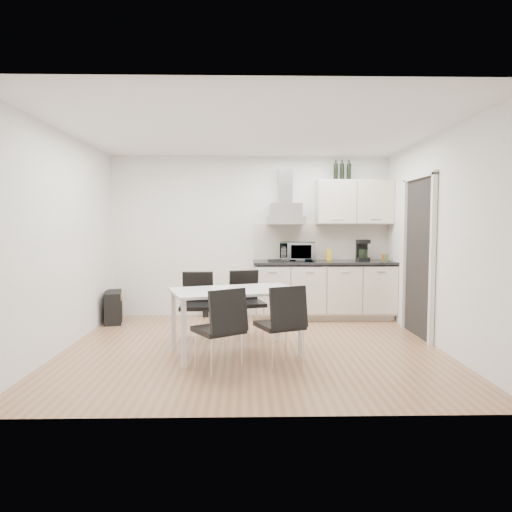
{
  "coord_description": "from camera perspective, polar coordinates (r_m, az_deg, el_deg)",
  "views": [
    {
      "loc": [
        -0.07,
        -5.46,
        1.5
      ],
      "look_at": [
        0.05,
        0.29,
        1.1
      ],
      "focal_mm": 32.0,
      "sensor_mm": 36.0,
      "label": 1
    }
  ],
  "objects": [
    {
      "name": "ceiling",
      "position": [
        5.57,
        -0.47,
        15.38
      ],
      "size": [
        4.5,
        4.5,
        0.0
      ],
      "primitive_type": "plane",
      "color": "white",
      "rests_on": "wall_back"
    },
    {
      "name": "chair_far_left",
      "position": [
        5.92,
        -7.41,
        -6.37
      ],
      "size": [
        0.45,
        0.51,
        0.88
      ],
      "primitive_type": null,
      "rotation": [
        0.0,
        0.0,
        3.17
      ],
      "color": "black",
      "rests_on": "ground"
    },
    {
      "name": "guitar_amp",
      "position": [
        7.34,
        -17.42,
        -6.09
      ],
      "size": [
        0.38,
        0.61,
        0.48
      ],
      "rotation": [
        0.0,
        0.0,
        0.24
      ],
      "color": "black",
      "rests_on": "ground"
    },
    {
      "name": "chair_near_left",
      "position": [
        4.62,
        -4.73,
        -9.29
      ],
      "size": [
        0.64,
        0.66,
        0.88
      ],
      "primitive_type": null,
      "rotation": [
        0.0,
        0.0,
        0.57
      ],
      "color": "black",
      "rests_on": "ground"
    },
    {
      "name": "dining_table",
      "position": [
        5.29,
        -2.56,
        -5.03
      ],
      "size": [
        1.61,
        1.21,
        0.75
      ],
      "rotation": [
        0.0,
        0.0,
        0.31
      ],
      "color": "white",
      "rests_on": "ground"
    },
    {
      "name": "wall_back",
      "position": [
        7.46,
        -0.66,
        2.45
      ],
      "size": [
        4.5,
        0.1,
        2.6
      ],
      "primitive_type": "cube",
      "color": "white",
      "rests_on": "ground"
    },
    {
      "name": "wall_left",
      "position": [
        5.88,
        -22.97,
        1.72
      ],
      "size": [
        0.1,
        4.0,
        2.6
      ],
      "primitive_type": "cube",
      "color": "white",
      "rests_on": "ground"
    },
    {
      "name": "doorway",
      "position": [
        6.44,
        19.53,
        -0.25
      ],
      "size": [
        0.08,
        1.04,
        2.1
      ],
      "primitive_type": "cube",
      "color": "white",
      "rests_on": "ground"
    },
    {
      "name": "wall_right",
      "position": [
        5.93,
        21.83,
        1.77
      ],
      "size": [
        0.1,
        4.0,
        2.6
      ],
      "primitive_type": "cube",
      "color": "white",
      "rests_on": "ground"
    },
    {
      "name": "kitchenette",
      "position": [
        7.33,
        8.71,
        -1.3
      ],
      "size": [
        2.22,
        0.64,
        2.52
      ],
      "color": "beige",
      "rests_on": "ground"
    },
    {
      "name": "floor_speaker",
      "position": [
        7.5,
        -5.95,
        -6.33
      ],
      "size": [
        0.2,
        0.18,
        0.32
      ],
      "primitive_type": "cube",
      "rotation": [
        0.0,
        0.0,
        0.06
      ],
      "color": "black",
      "rests_on": "ground"
    },
    {
      "name": "wall_front",
      "position": [
        3.46,
        -0.04,
        0.66
      ],
      "size": [
        4.5,
        0.1,
        2.6
      ],
      "primitive_type": "cube",
      "color": "white",
      "rests_on": "ground"
    },
    {
      "name": "chair_near_right",
      "position": [
        4.81,
        2.94,
        -8.75
      ],
      "size": [
        0.6,
        0.63,
        0.88
      ],
      "primitive_type": null,
      "rotation": [
        0.0,
        0.0,
        0.4
      ],
      "color": "black",
      "rests_on": "ground"
    },
    {
      "name": "ground",
      "position": [
        5.66,
        -0.46,
        -11.38
      ],
      "size": [
        4.5,
        4.5,
        0.0
      ],
      "primitive_type": "plane",
      "color": "#A57A58",
      "rests_on": "ground"
    },
    {
      "name": "chair_far_right",
      "position": [
        6.06,
        -1.06,
        -6.09
      ],
      "size": [
        0.56,
        0.6,
        0.88
      ],
      "primitive_type": null,
      "rotation": [
        0.0,
        0.0,
        3.41
      ],
      "color": "black",
      "rests_on": "ground"
    }
  ]
}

